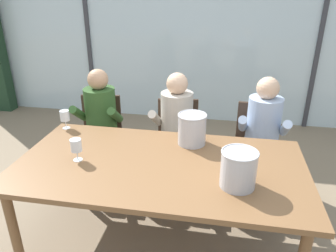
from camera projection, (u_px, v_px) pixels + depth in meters
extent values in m
plane|color=#847056|center=(178.00, 175.00, 3.60)|extent=(14.00, 14.00, 0.00)
cube|color=silver|center=(197.00, 34.00, 4.61)|extent=(7.36, 0.03, 2.60)
cube|color=#38383D|center=(88.00, 32.00, 4.86)|extent=(0.06, 0.06, 2.60)
cube|color=#38383D|center=(320.00, 37.00, 4.32)|extent=(0.06, 0.06, 2.60)
cube|color=#477A38|center=(210.00, 36.00, 7.89)|extent=(13.36, 2.40, 1.59)
cube|color=brown|center=(160.00, 165.00, 2.41)|extent=(2.16, 1.12, 0.04)
cylinder|color=brown|center=(14.00, 230.00, 2.30)|extent=(0.07, 0.07, 0.69)
cylinder|color=brown|center=(71.00, 165.00, 3.13)|extent=(0.07, 0.07, 0.69)
cylinder|color=brown|center=(280.00, 185.00, 2.81)|extent=(0.07, 0.07, 0.69)
cube|color=#332319|center=(99.00, 140.00, 3.43)|extent=(0.49, 0.49, 0.03)
cube|color=#332319|center=(102.00, 113.00, 3.52)|extent=(0.42, 0.09, 0.42)
cylinder|color=#332319|center=(79.00, 167.00, 3.35)|extent=(0.04, 0.04, 0.43)
cylinder|color=#332319|center=(115.00, 168.00, 3.34)|extent=(0.04, 0.04, 0.43)
cylinder|color=#332319|center=(89.00, 150.00, 3.70)|extent=(0.04, 0.04, 0.43)
cylinder|color=#332319|center=(121.00, 150.00, 3.68)|extent=(0.04, 0.04, 0.43)
cube|color=#332319|center=(177.00, 145.00, 3.31)|extent=(0.49, 0.49, 0.03)
cube|color=#332319|center=(178.00, 118.00, 3.40)|extent=(0.42, 0.09, 0.42)
cylinder|color=#332319|center=(158.00, 173.00, 3.24)|extent=(0.04, 0.04, 0.43)
cylinder|color=#332319|center=(195.00, 174.00, 3.22)|extent=(0.04, 0.04, 0.43)
cylinder|color=#332319|center=(160.00, 155.00, 3.58)|extent=(0.04, 0.04, 0.43)
cylinder|color=#332319|center=(195.00, 156.00, 3.56)|extent=(0.04, 0.04, 0.43)
cube|color=#332319|center=(256.00, 151.00, 3.20)|extent=(0.45, 0.45, 0.03)
cube|color=#332319|center=(258.00, 122.00, 3.29)|extent=(0.42, 0.04, 0.42)
cylinder|color=#332319|center=(235.00, 178.00, 3.16)|extent=(0.04, 0.04, 0.43)
cylinder|color=#332319|center=(275.00, 182.00, 3.09)|extent=(0.04, 0.04, 0.43)
cylinder|color=#332319|center=(235.00, 159.00, 3.50)|extent=(0.04, 0.04, 0.43)
cylinder|color=#332319|center=(271.00, 163.00, 3.43)|extent=(0.04, 0.04, 0.43)
cylinder|color=#2D5123|center=(101.00, 112.00, 3.36)|extent=(0.34, 0.34, 0.52)
sphere|color=tan|center=(98.00, 79.00, 3.21)|extent=(0.21, 0.21, 0.21)
cube|color=#47423D|center=(89.00, 143.00, 3.29)|extent=(0.16, 0.41, 0.13)
cube|color=#47423D|center=(106.00, 144.00, 3.27)|extent=(0.16, 0.41, 0.13)
cylinder|color=#47423D|center=(84.00, 174.00, 3.21)|extent=(0.10, 0.10, 0.45)
cylinder|color=#47423D|center=(102.00, 175.00, 3.19)|extent=(0.10, 0.10, 0.45)
cylinder|color=#2D5123|center=(79.00, 114.00, 3.26)|extent=(0.10, 0.33, 0.26)
cylinder|color=#2D5123|center=(115.00, 115.00, 3.22)|extent=(0.10, 0.33, 0.26)
cylinder|color=#B7AD9E|center=(177.00, 118.00, 3.23)|extent=(0.33, 0.33, 0.52)
sphere|color=#DBAD89|center=(177.00, 84.00, 3.08)|extent=(0.21, 0.21, 0.21)
cube|color=#47423D|center=(164.00, 149.00, 3.17)|extent=(0.14, 0.40, 0.13)
cube|color=#47423D|center=(182.00, 151.00, 3.13)|extent=(0.14, 0.40, 0.13)
cylinder|color=#47423D|center=(160.00, 181.00, 3.09)|extent=(0.10, 0.10, 0.45)
cylinder|color=#47423D|center=(178.00, 183.00, 3.06)|extent=(0.10, 0.10, 0.45)
cylinder|color=#B7AD9E|center=(156.00, 118.00, 3.14)|extent=(0.09, 0.33, 0.26)
cylinder|color=#B7AD9E|center=(194.00, 121.00, 3.07)|extent=(0.09, 0.33, 0.26)
cylinder|color=#9EB2D1|center=(263.00, 124.00, 3.09)|extent=(0.35, 0.35, 0.52)
sphere|color=#DBAD89|center=(268.00, 88.00, 2.94)|extent=(0.21, 0.21, 0.21)
cube|color=#47423D|center=(250.00, 156.00, 3.04)|extent=(0.16, 0.41, 0.13)
cube|color=#47423D|center=(270.00, 158.00, 2.99)|extent=(0.16, 0.41, 0.13)
cylinder|color=#47423D|center=(246.00, 189.00, 2.96)|extent=(0.10, 0.10, 0.45)
cylinder|color=#47423D|center=(267.00, 193.00, 2.92)|extent=(0.10, 0.10, 0.45)
cylinder|color=#9EB2D1|center=(243.00, 124.00, 3.02)|extent=(0.11, 0.33, 0.26)
cylinder|color=#9EB2D1|center=(285.00, 128.00, 2.93)|extent=(0.11, 0.33, 0.26)
cylinder|color=#B7B7BC|center=(238.00, 169.00, 2.08)|extent=(0.23, 0.23, 0.25)
torus|color=silver|center=(240.00, 152.00, 2.03)|extent=(0.24, 0.24, 0.01)
cylinder|color=#B7B7BC|center=(192.00, 129.00, 2.65)|extent=(0.23, 0.23, 0.25)
torus|color=silver|center=(192.00, 115.00, 2.60)|extent=(0.24, 0.24, 0.01)
cylinder|color=silver|center=(66.00, 128.00, 2.98)|extent=(0.07, 0.07, 0.00)
cylinder|color=silver|center=(66.00, 124.00, 2.96)|extent=(0.01, 0.01, 0.07)
cylinder|color=silver|center=(65.00, 116.00, 2.93)|extent=(0.08, 0.08, 0.09)
cylinder|color=silver|center=(78.00, 160.00, 2.44)|extent=(0.07, 0.07, 0.00)
cylinder|color=silver|center=(77.00, 155.00, 2.43)|extent=(0.01, 0.01, 0.07)
cylinder|color=silver|center=(76.00, 145.00, 2.39)|extent=(0.08, 0.08, 0.09)
cylinder|color=#E0D184|center=(76.00, 148.00, 2.40)|extent=(0.07, 0.07, 0.04)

